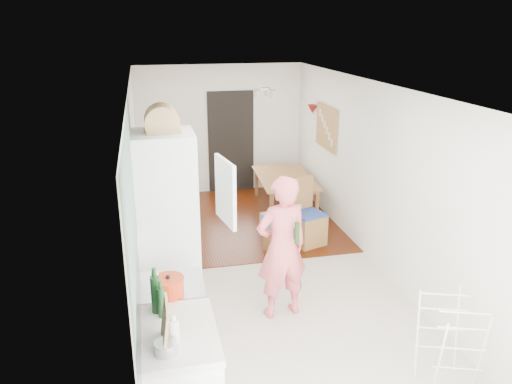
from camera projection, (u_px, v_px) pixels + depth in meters
name	position (u px, v px, depth m)	size (l,w,h in m)	color
room_shell	(262.00, 184.00, 6.47)	(3.20, 7.00, 2.50)	white
floor	(262.00, 270.00, 6.88)	(3.20, 7.00, 0.01)	beige
wood_floor_overlay	(237.00, 220.00, 8.58)	(3.20, 3.30, 0.01)	#512307
sage_wall_panel	(131.00, 200.00, 4.10)	(0.02, 3.00, 1.30)	slate
tile_splashback	(139.00, 310.00, 3.82)	(0.02, 1.90, 0.50)	black
doorway_recess	(231.00, 142.00, 9.81)	(0.90, 0.04, 2.00)	black
base_cabinet	(181.00, 381.00, 4.11)	(0.60, 0.90, 0.86)	white
worktop	(178.00, 334.00, 3.96)	(0.62, 0.92, 0.06)	silver
range_cooker	(174.00, 329.00, 4.80)	(0.60, 0.60, 0.88)	white
cooker_top	(172.00, 286.00, 4.65)	(0.60, 0.60, 0.04)	silver
fridge_housing	(168.00, 227.00, 5.54)	(0.66, 0.66, 2.15)	white
fridge_door	(225.00, 191.00, 5.24)	(0.56, 0.04, 0.70)	white
fridge_interior	(194.00, 185.00, 5.46)	(0.02, 0.52, 0.66)	white
pinboard	(327.00, 127.00, 8.46)	(0.03, 0.90, 0.70)	tan
pinboard_frame	(326.00, 127.00, 8.46)	(0.01, 0.94, 0.74)	brown
wall_sconce	(312.00, 109.00, 8.99)	(0.18, 0.18, 0.16)	maroon
person	(282.00, 235.00, 5.53)	(0.73, 0.48, 1.99)	#E45E63
dining_table	(286.00, 195.00, 9.08)	(1.44, 0.80, 0.51)	brown
dining_chair	(308.00, 213.00, 7.51)	(0.43, 0.43, 1.03)	brown
stool	(277.00, 239.00, 7.34)	(0.32, 0.32, 0.42)	brown
grey_drape	(278.00, 220.00, 7.24)	(0.40, 0.40, 0.18)	gray
drying_rack	(449.00, 342.00, 4.61)	(0.44, 0.40, 0.87)	white
bread_bin	(162.00, 122.00, 5.20)	(0.38, 0.36, 0.20)	tan
red_casserole	(168.00, 286.00, 4.45)	(0.28, 0.28, 0.17)	red
steel_pan	(166.00, 347.00, 3.67)	(0.18, 0.18, 0.09)	silver
held_bottle	(297.00, 233.00, 5.39)	(0.05, 0.05, 0.25)	#163B18
bottle_a	(156.00, 295.00, 4.16)	(0.08, 0.08, 0.33)	#163B18
bottle_b	(161.00, 303.00, 4.10)	(0.06, 0.06, 0.26)	#163B18
bottle_c	(174.00, 332.00, 3.77)	(0.08, 0.08, 0.20)	silver
pepper_mill_front	(156.00, 297.00, 4.22)	(0.06, 0.06, 0.22)	tan
pepper_mill_back	(156.00, 289.00, 4.35)	(0.06, 0.06, 0.23)	tan
chopping_boards	(165.00, 325.00, 3.72)	(0.04, 0.26, 0.36)	tan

